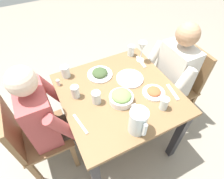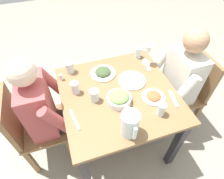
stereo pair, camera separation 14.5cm
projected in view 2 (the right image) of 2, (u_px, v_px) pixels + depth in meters
ground_plane at (117, 138)px, 2.02m from camera, size 8.00×8.00×0.00m
dining_table at (118, 103)px, 1.57m from camera, size 0.89×0.89×0.73m
chair_near at (32, 126)px, 1.56m from camera, size 0.40×0.40×0.86m
chair_far at (186, 89)px, 1.84m from camera, size 0.40×0.40×0.86m
diner_near at (52, 110)px, 1.50m from camera, size 0.48×0.53×1.15m
diner_far at (172, 83)px, 1.69m from camera, size 0.48×0.53×1.15m
water_pitcher at (130, 124)px, 1.17m from camera, size 0.16×0.12×0.19m
salad_bowl at (119, 98)px, 1.38m from camera, size 0.18×0.18×0.09m
plate_yoghurt at (132, 80)px, 1.56m from camera, size 0.23×0.23×0.04m
plate_dolmas at (103, 72)px, 1.61m from camera, size 0.22×0.22×0.05m
plate_rice_curry at (154, 96)px, 1.43m from camera, size 0.18×0.18×0.04m
water_glass_near_right at (70, 67)px, 1.61m from camera, size 0.07×0.07×0.10m
water_glass_center at (138, 52)px, 1.75m from camera, size 0.06×0.06×0.10m
water_glass_far_left at (161, 109)px, 1.30m from camera, size 0.06×0.06×0.10m
water_glass_far_right at (75, 88)px, 1.44m from camera, size 0.06×0.06×0.10m
water_glass_by_pitcher at (94, 95)px, 1.39m from camera, size 0.07×0.07×0.10m
wine_glass at (148, 50)px, 1.62m from camera, size 0.08×0.08×0.20m
salt_shaker at (61, 77)px, 1.56m from camera, size 0.03×0.03×0.05m
fork_near at (147, 65)px, 1.70m from camera, size 0.17×0.05×0.01m
knife_near at (75, 120)px, 1.30m from camera, size 0.19×0.05×0.01m
fork_far at (173, 99)px, 1.43m from camera, size 0.17×0.05×0.01m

